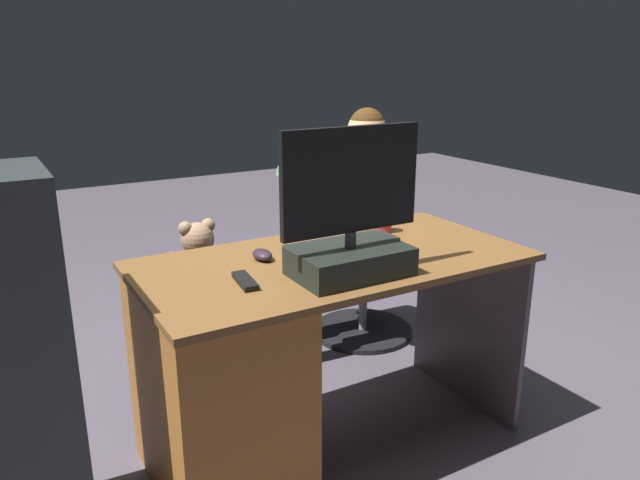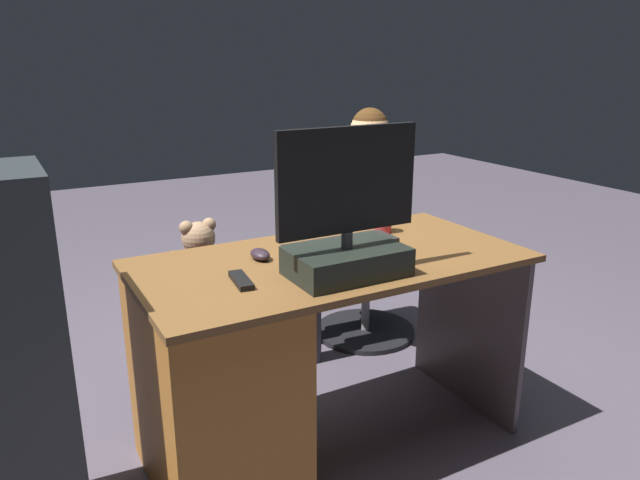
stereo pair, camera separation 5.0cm
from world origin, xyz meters
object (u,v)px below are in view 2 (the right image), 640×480
(visitor_chair, at_px, (366,291))
(person, at_px, (354,211))
(monitor, at_px, (347,233))
(keyboard, at_px, (341,244))
(cup, at_px, (383,220))
(office_chair_teddy, at_px, (204,333))
(tv_remote, at_px, (241,280))
(teddy_bear, at_px, (199,261))
(desk, at_px, (241,371))
(computer_mouse, at_px, (260,254))

(visitor_chair, distance_m, person, 0.45)
(monitor, height_order, keyboard, monitor)
(person, bearing_deg, cup, 68.95)
(cup, distance_m, office_chair_teddy, 0.94)
(office_chair_teddy, bearing_deg, person, -175.07)
(monitor, bearing_deg, tv_remote, -16.18)
(cup, height_order, visitor_chair, cup)
(monitor, height_order, office_chair_teddy, monitor)
(monitor, distance_m, tv_remote, 0.36)
(cup, xyz_separation_m, teddy_bear, (0.60, -0.49, -0.22))
(desk, xyz_separation_m, office_chair_teddy, (-0.08, -0.65, -0.15))
(keyboard, height_order, computer_mouse, computer_mouse)
(keyboard, relative_size, person, 0.36)
(monitor, bearing_deg, office_chair_teddy, -74.77)
(computer_mouse, xyz_separation_m, office_chair_teddy, (0.04, -0.54, -0.51))
(cup, xyz_separation_m, tv_remote, (0.70, 0.25, -0.04))
(monitor, distance_m, keyboard, 0.32)
(cup, height_order, person, person)
(desk, bearing_deg, tv_remote, 79.11)
(tv_remote, bearing_deg, keyboard, -153.05)
(tv_remote, bearing_deg, monitor, 170.63)
(desk, distance_m, tv_remote, 0.36)
(desk, relative_size, office_chair_teddy, 2.60)
(tv_remote, distance_m, person, 1.21)
(visitor_chair, bearing_deg, keyboard, 49.86)
(desk, relative_size, computer_mouse, 13.94)
(keyboard, xyz_separation_m, tv_remote, (0.46, 0.17, -0.00))
(computer_mouse, bearing_deg, keyboard, 177.83)
(desk, bearing_deg, office_chair_teddy, -97.27)
(computer_mouse, bearing_deg, visitor_chair, -143.79)
(monitor, xyz_separation_m, tv_remote, (0.32, -0.09, -0.13))
(monitor, height_order, visitor_chair, monitor)
(computer_mouse, distance_m, cup, 0.56)
(computer_mouse, distance_m, tv_remote, 0.23)
(keyboard, xyz_separation_m, person, (-0.45, -0.63, -0.07))
(desk, xyz_separation_m, monitor, (-0.30, 0.17, 0.48))
(office_chair_teddy, xyz_separation_m, visitor_chair, (-0.89, -0.08, -0.01))
(cup, distance_m, tv_remote, 0.74)
(keyboard, xyz_separation_m, cup, (-0.24, -0.08, 0.04))
(desk, height_order, monitor, monitor)
(teddy_bear, distance_m, person, 0.82)
(visitor_chair, bearing_deg, desk, 36.58)
(tv_remote, bearing_deg, person, -131.93)
(desk, bearing_deg, cup, -165.78)
(desk, distance_m, computer_mouse, 0.40)
(desk, distance_m, person, 1.18)
(desk, height_order, person, person)
(cup, relative_size, person, 0.09)
(tv_remote, distance_m, office_chair_teddy, 0.89)
(cup, bearing_deg, computer_mouse, 7.23)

